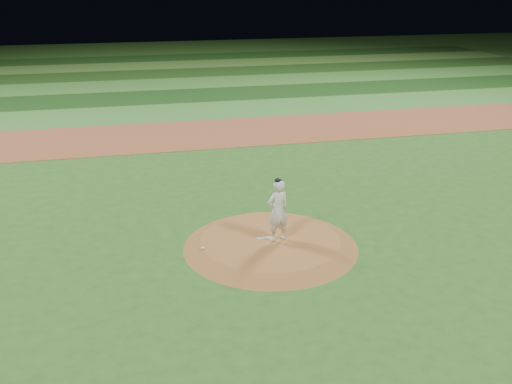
{
  "coord_description": "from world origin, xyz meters",
  "views": [
    {
      "loc": [
        -4.18,
        -15.66,
        8.05
      ],
      "look_at": [
        0.0,
        2.0,
        1.1
      ],
      "focal_mm": 40.0,
      "sensor_mm": 36.0,
      "label": 1
    }
  ],
  "objects_px": {
    "pitching_rubber": "(265,238)",
    "pitcher_on_mound": "(278,210)",
    "rosin_bag": "(203,248)",
    "pitchers_mound": "(271,243)"
  },
  "relations": [
    {
      "from": "pitchers_mound",
      "to": "pitching_rubber",
      "type": "distance_m",
      "value": 0.24
    },
    {
      "from": "pitcher_on_mound",
      "to": "pitchers_mound",
      "type": "bearing_deg",
      "value": 151.67
    },
    {
      "from": "pitching_rubber",
      "to": "pitcher_on_mound",
      "type": "height_order",
      "value": "pitcher_on_mound"
    },
    {
      "from": "pitching_rubber",
      "to": "rosin_bag",
      "type": "bearing_deg",
      "value": -167.94
    },
    {
      "from": "pitching_rubber",
      "to": "pitcher_on_mound",
      "type": "relative_size",
      "value": 0.25
    },
    {
      "from": "pitchers_mound",
      "to": "rosin_bag",
      "type": "xyz_separation_m",
      "value": [
        -2.18,
        -0.17,
        0.16
      ]
    },
    {
      "from": "pitching_rubber",
      "to": "pitcher_on_mound",
      "type": "xyz_separation_m",
      "value": [
        0.35,
        -0.2,
        1.0
      ]
    },
    {
      "from": "rosin_bag",
      "to": "pitcher_on_mound",
      "type": "height_order",
      "value": "pitcher_on_mound"
    },
    {
      "from": "pitchers_mound",
      "to": "pitching_rubber",
      "type": "bearing_deg",
      "value": 148.51
    },
    {
      "from": "pitching_rubber",
      "to": "pitchers_mound",
      "type": "bearing_deg",
      "value": -27.13
    }
  ]
}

